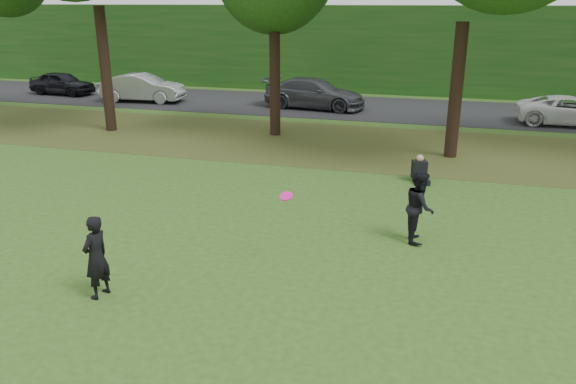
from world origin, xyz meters
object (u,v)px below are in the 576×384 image
object	(u,v)px
frisbee	(286,196)
seated_person	(420,172)
player_left	(96,257)
player_right	(420,207)

from	to	relation	value
frisbee	seated_person	bearing A→B (deg)	70.31
player_left	frisbee	distance (m)	3.82
frisbee	player_left	bearing A→B (deg)	-143.82
player_left	player_right	bearing A→B (deg)	136.71
player_right	frisbee	bearing A→B (deg)	122.25
seated_person	frisbee	bearing A→B (deg)	-129.76
player_right	frisbee	size ratio (longest dim) A/B	4.46
seated_person	player_right	bearing A→B (deg)	-107.49
seated_person	player_left	bearing A→B (deg)	-141.47
player_left	seated_person	distance (m)	10.37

